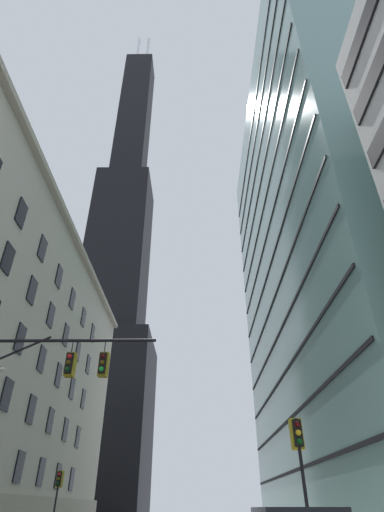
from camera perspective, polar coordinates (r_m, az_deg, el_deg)
The scene contains 5 objects.
dark_skyscraper at distance 113.41m, azimuth -11.12°, elevation -4.40°, with size 23.59×23.59×181.94m.
glass_office_midrise at distance 49.68m, azimuth 21.55°, elevation 1.54°, with size 19.15×42.54×54.69m.
traffic_signal_mast at distance 18.79m, azimuth -21.35°, elevation -17.03°, with size 8.15×0.63×7.77m.
traffic_light_near_right at distance 16.02m, azimuth 15.05°, elevation -24.42°, with size 0.40×0.63×3.95m.
traffic_light_far_left at distance 32.96m, azimuth -18.64°, elevation -28.51°, with size 0.40×0.63×3.42m.
Camera 1 is at (2.72, -11.05, 1.31)m, focal length 27.71 mm.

